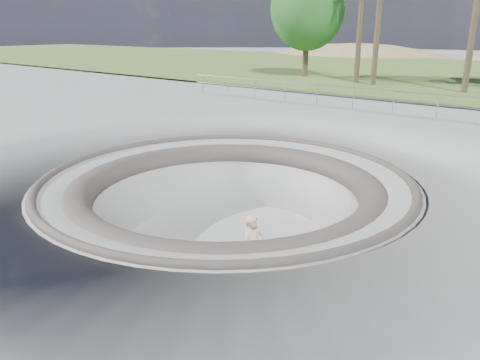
{
  "coord_description": "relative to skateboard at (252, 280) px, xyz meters",
  "views": [
    {
      "loc": [
        7.97,
        -9.39,
        3.98
      ],
      "look_at": [
        0.22,
        0.34,
        -0.1
      ],
      "focal_mm": 35.0,
      "sensor_mm": 36.0,
      "label": 1
    }
  ],
  "objects": [
    {
      "name": "skater",
      "position": [
        0.0,
        -0.0,
        0.84
      ],
      "size": [
        0.49,
        0.66,
        1.65
      ],
      "primitive_type": "imported",
      "rotation": [
        0.0,
        0.0,
        1.4
      ],
      "color": "#DEAE90",
      "rests_on": "skateboard"
    },
    {
      "name": "bushy_tree_left",
      "position": [
        -13.37,
        24.47,
        7.13
      ],
      "size": [
        5.73,
        5.21,
        8.26
      ],
      "color": "brown",
      "rests_on": "ground"
    },
    {
      "name": "skateboard",
      "position": [
        0.0,
        0.0,
        0.0
      ],
      "size": [
        0.8,
        0.46,
        0.08
      ],
      "color": "olive",
      "rests_on": "ground"
    },
    {
      "name": "ground",
      "position": [
        -1.99,
        1.4,
        1.84
      ],
      "size": [
        180.0,
        180.0,
        0.0
      ],
      "primitive_type": "plane",
      "color": "#979793",
      "rests_on": "ground"
    },
    {
      "name": "skate_bowl",
      "position": [
        -1.99,
        1.4,
        0.01
      ],
      "size": [
        14.0,
        14.0,
        4.1
      ],
      "color": "#979793",
      "rests_on": "ground"
    },
    {
      "name": "safety_railing",
      "position": [
        -1.99,
        13.4,
        2.53
      ],
      "size": [
        25.0,
        0.06,
        1.03
      ],
      "color": "gray",
      "rests_on": "ground"
    }
  ]
}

